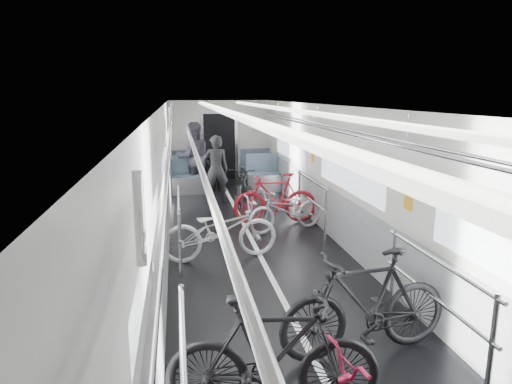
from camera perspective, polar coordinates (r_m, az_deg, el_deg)
The scene contains 9 objects.
car_shell at distance 8.97m, azimuth -1.54°, elevation 2.76°, with size 3.02×14.01×2.41m.
bike_left_mid at distance 3.91m, azimuth 2.18°, elevation -19.84°, with size 0.49×1.75×1.05m, color black.
bike_left_far at distance 7.27m, azimuth -4.47°, elevation -4.75°, with size 0.64×1.84×0.97m, color silver.
bike_right_near at distance 4.82m, azimuth 13.55°, elevation -13.35°, with size 0.52×1.83×1.10m, color black.
bike_right_mid at distance 8.76m, azimuth 3.83°, elevation -2.21°, with size 0.56×1.61×0.85m, color #BAB9BF.
bike_right_far at distance 9.28m, azimuth 2.45°, elevation -0.78°, with size 0.49×1.72×1.03m, color maroon.
bike_aisle at distance 10.94m, azimuth -1.53°, elevation 0.90°, with size 0.60×1.73×0.91m, color black.
person_standing at distance 10.90m, azimuth -5.04°, elevation 2.79°, with size 0.60×0.39×1.65m, color black.
person_seated at distance 12.30m, azimuth -7.81°, elevation 4.32°, with size 0.91×0.71×1.87m, color #312E36.
Camera 1 is at (-1.27, -6.98, 2.60)m, focal length 32.00 mm.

